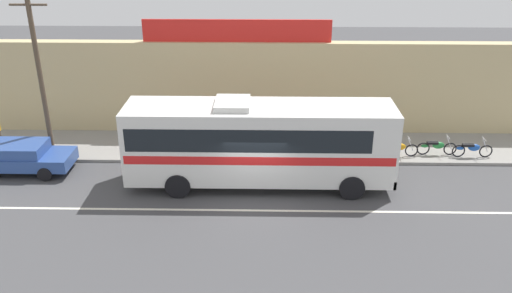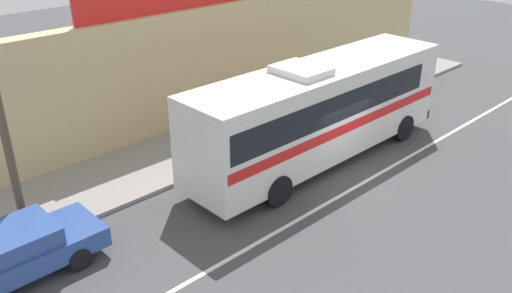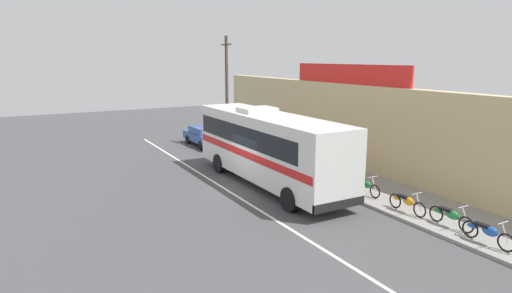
{
  "view_description": "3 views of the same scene",
  "coord_description": "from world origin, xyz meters",
  "px_view_note": "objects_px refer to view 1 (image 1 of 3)",
  "views": [
    {
      "loc": [
        0.43,
        -18.97,
        10.84
      ],
      "look_at": [
        -0.0,
        2.44,
        1.31
      ],
      "focal_mm": 37.6,
      "sensor_mm": 36.0,
      "label": 1
    },
    {
      "loc": [
        -13.59,
        -9.77,
        9.0
      ],
      "look_at": [
        -2.79,
        1.58,
        1.46
      ],
      "focal_mm": 37.62,
      "sensor_mm": 36.0,
      "label": 2
    },
    {
      "loc": [
        18.11,
        -9.27,
        6.3
      ],
      "look_at": [
        -1.75,
        1.79,
        1.57
      ],
      "focal_mm": 30.26,
      "sensor_mm": 36.0,
      "label": 3
    }
  ],
  "objects_px": {
    "parked_car": "(22,157)",
    "utility_pole": "(40,75)",
    "intercity_bus": "(258,140)",
    "pedestrian_far_left": "(210,131)",
    "motorcycle_green": "(398,148)",
    "motorcycle_orange": "(342,146)",
    "motorcycle_red": "(436,146)",
    "motorcycle_purple": "(472,149)"
  },
  "relations": [
    {
      "from": "parked_car",
      "to": "motorcycle_red",
      "type": "distance_m",
      "value": 19.02
    },
    {
      "from": "parked_car",
      "to": "motorcycle_purple",
      "type": "distance_m",
      "value": 20.58
    },
    {
      "from": "parked_car",
      "to": "utility_pole",
      "type": "xyz_separation_m",
      "value": [
        0.83,
        1.4,
        3.34
      ]
    },
    {
      "from": "parked_car",
      "to": "utility_pole",
      "type": "bearing_deg",
      "value": 59.34
    },
    {
      "from": "motorcycle_orange",
      "to": "pedestrian_far_left",
      "type": "bearing_deg",
      "value": 175.45
    },
    {
      "from": "intercity_bus",
      "to": "motorcycle_green",
      "type": "xyz_separation_m",
      "value": [
        6.53,
        2.67,
        -1.5
      ]
    },
    {
      "from": "parked_car",
      "to": "pedestrian_far_left",
      "type": "distance_m",
      "value": 8.52
    },
    {
      "from": "motorcycle_purple",
      "to": "parked_car",
      "type": "bearing_deg",
      "value": -175.45
    },
    {
      "from": "utility_pole",
      "to": "motorcycle_red",
      "type": "distance_m",
      "value": 18.44
    },
    {
      "from": "utility_pole",
      "to": "motorcycle_purple",
      "type": "bearing_deg",
      "value": 0.69
    },
    {
      "from": "motorcycle_green",
      "to": "motorcycle_orange",
      "type": "distance_m",
      "value": 2.6
    },
    {
      "from": "intercity_bus",
      "to": "utility_pole",
      "type": "xyz_separation_m",
      "value": [
        -9.71,
        2.41,
        2.01
      ]
    },
    {
      "from": "intercity_bus",
      "to": "parked_car",
      "type": "bearing_deg",
      "value": 174.52
    },
    {
      "from": "motorcycle_green",
      "to": "pedestrian_far_left",
      "type": "height_order",
      "value": "pedestrian_far_left"
    },
    {
      "from": "intercity_bus",
      "to": "parked_car",
      "type": "relative_size",
      "value": 2.51
    },
    {
      "from": "intercity_bus",
      "to": "motorcycle_orange",
      "type": "bearing_deg",
      "value": 35.87
    },
    {
      "from": "utility_pole",
      "to": "motorcycle_green",
      "type": "height_order",
      "value": "utility_pole"
    },
    {
      "from": "utility_pole",
      "to": "motorcycle_red",
      "type": "xyz_separation_m",
      "value": [
        18.1,
        0.47,
        -3.51
      ]
    },
    {
      "from": "motorcycle_red",
      "to": "parked_car",
      "type": "bearing_deg",
      "value": -174.37
    },
    {
      "from": "motorcycle_red",
      "to": "pedestrian_far_left",
      "type": "xyz_separation_m",
      "value": [
        -10.75,
        0.48,
        0.53
      ]
    },
    {
      "from": "parked_car",
      "to": "motorcycle_orange",
      "type": "distance_m",
      "value": 14.6
    },
    {
      "from": "utility_pole",
      "to": "motorcycle_orange",
      "type": "height_order",
      "value": "utility_pole"
    },
    {
      "from": "utility_pole",
      "to": "motorcycle_purple",
      "type": "distance_m",
      "value": 20.0
    },
    {
      "from": "intercity_bus",
      "to": "motorcycle_orange",
      "type": "relative_size",
      "value": 5.99
    },
    {
      "from": "motorcycle_orange",
      "to": "pedestrian_far_left",
      "type": "height_order",
      "value": "pedestrian_far_left"
    },
    {
      "from": "motorcycle_purple",
      "to": "motorcycle_green",
      "type": "bearing_deg",
      "value": 179.58
    },
    {
      "from": "intercity_bus",
      "to": "motorcycle_purple",
      "type": "bearing_deg",
      "value": 14.83
    },
    {
      "from": "pedestrian_far_left",
      "to": "motorcycle_red",
      "type": "bearing_deg",
      "value": -2.54
    },
    {
      "from": "parked_car",
      "to": "motorcycle_red",
      "type": "bearing_deg",
      "value": 5.63
    },
    {
      "from": "parked_car",
      "to": "pedestrian_far_left",
      "type": "xyz_separation_m",
      "value": [
        8.18,
        2.34,
        0.36
      ]
    },
    {
      "from": "parked_car",
      "to": "utility_pole",
      "type": "height_order",
      "value": "utility_pole"
    },
    {
      "from": "parked_car",
      "to": "motorcycle_green",
      "type": "xyz_separation_m",
      "value": [
        17.07,
        1.66,
        -0.17
      ]
    },
    {
      "from": "parked_car",
      "to": "pedestrian_far_left",
      "type": "height_order",
      "value": "pedestrian_far_left"
    },
    {
      "from": "motorcycle_green",
      "to": "motorcycle_red",
      "type": "relative_size",
      "value": 0.99
    },
    {
      "from": "motorcycle_green",
      "to": "motorcycle_red",
      "type": "height_order",
      "value": "same"
    },
    {
      "from": "utility_pole",
      "to": "motorcycle_green",
      "type": "bearing_deg",
      "value": 0.92
    },
    {
      "from": "motorcycle_orange",
      "to": "parked_car",
      "type": "bearing_deg",
      "value": -172.76
    },
    {
      "from": "motorcycle_green",
      "to": "motorcycle_orange",
      "type": "height_order",
      "value": "same"
    },
    {
      "from": "utility_pole",
      "to": "intercity_bus",
      "type": "bearing_deg",
      "value": -13.92
    },
    {
      "from": "intercity_bus",
      "to": "pedestrian_far_left",
      "type": "bearing_deg",
      "value": 125.09
    },
    {
      "from": "intercity_bus",
      "to": "parked_car",
      "type": "xyz_separation_m",
      "value": [
        -10.54,
        1.01,
        -1.33
      ]
    },
    {
      "from": "motorcycle_green",
      "to": "pedestrian_far_left",
      "type": "distance_m",
      "value": 8.93
    }
  ]
}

